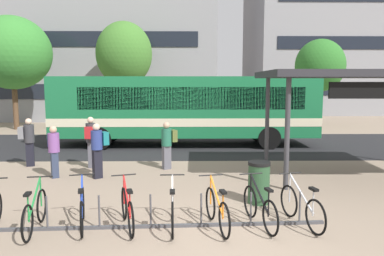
% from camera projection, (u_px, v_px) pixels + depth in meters
% --- Properties ---
extents(ground, '(200.00, 200.00, 0.00)m').
position_uv_depth(ground, '(224.00, 233.00, 7.26)').
color(ground, gray).
extents(bus_lane_asphalt, '(80.00, 7.20, 0.01)m').
position_uv_depth(bus_lane_asphalt, '(202.00, 145.00, 17.50)').
color(bus_lane_asphalt, '#232326').
rests_on(bus_lane_asphalt, ground).
extents(city_bus, '(12.04, 2.63, 3.20)m').
position_uv_depth(city_bus, '(184.00, 107.00, 17.27)').
color(city_bus, '#196B3D').
rests_on(city_bus, ground).
extents(bike_rack, '(7.19, 0.43, 0.70)m').
position_uv_depth(bike_rack, '(151.00, 223.00, 7.53)').
color(bike_rack, '#47474C').
rests_on(bike_rack, ground).
extents(parked_bicycle_green_1, '(0.52, 1.72, 0.99)m').
position_uv_depth(parked_bicycle_green_1, '(35.00, 212.00, 7.33)').
color(parked_bicycle_green_1, black).
rests_on(parked_bicycle_green_1, ground).
extents(parked_bicycle_blue_2, '(0.61, 1.68, 0.99)m').
position_uv_depth(parked_bicycle_blue_2, '(82.00, 209.00, 7.52)').
color(parked_bicycle_blue_2, black).
rests_on(parked_bicycle_blue_2, ground).
extents(parked_bicycle_red_3, '(0.66, 1.66, 0.99)m').
position_uv_depth(parked_bicycle_red_3, '(127.00, 209.00, 7.49)').
color(parked_bicycle_red_3, black).
rests_on(parked_bicycle_red_3, ground).
extents(parked_bicycle_white_4, '(0.52, 1.72, 0.99)m').
position_uv_depth(parked_bicycle_white_4, '(173.00, 210.00, 7.49)').
color(parked_bicycle_white_4, black).
rests_on(parked_bicycle_white_4, ground).
extents(parked_bicycle_orange_5, '(0.55, 1.70, 0.99)m').
position_uv_depth(parked_bicycle_orange_5, '(217.00, 210.00, 7.47)').
color(parked_bicycle_orange_5, black).
rests_on(parked_bicycle_orange_5, ground).
extents(parked_bicycle_black_6, '(0.57, 1.69, 0.99)m').
position_uv_depth(parked_bicycle_black_6, '(260.00, 208.00, 7.59)').
color(parked_bicycle_black_6, black).
rests_on(parked_bicycle_black_6, ground).
extents(parked_bicycle_silver_7, '(0.60, 1.68, 0.99)m').
position_uv_depth(parked_bicycle_silver_7, '(301.00, 207.00, 7.64)').
color(parked_bicycle_silver_7, black).
rests_on(parked_bicycle_silver_7, ground).
extents(transit_shelter, '(6.56, 3.64, 3.28)m').
position_uv_depth(transit_shelter, '(372.00, 77.00, 11.18)').
color(transit_shelter, '#38383D').
rests_on(transit_shelter, ground).
extents(commuter_grey_pack_0, '(0.59, 0.45, 1.70)m').
position_uv_depth(commuter_grey_pack_0, '(28.00, 139.00, 12.96)').
color(commuter_grey_pack_0, black).
rests_on(commuter_grey_pack_0, ground).
extents(commuter_red_pack_1, '(0.35, 0.53, 1.77)m').
position_uv_depth(commuter_red_pack_1, '(91.00, 139.00, 12.72)').
color(commuter_red_pack_1, '#565660').
rests_on(commuter_red_pack_1, ground).
extents(commuter_teal_pack_3, '(0.60, 0.56, 1.70)m').
position_uv_depth(commuter_teal_pack_3, '(98.00, 147.00, 11.34)').
color(commuter_teal_pack_3, black).
rests_on(commuter_teal_pack_3, ground).
extents(commuter_navy_pack_4, '(0.52, 0.60, 1.62)m').
position_uv_depth(commuter_navy_pack_4, '(54.00, 148.00, 11.44)').
color(commuter_navy_pack_4, '#2D3851').
rests_on(commuter_navy_pack_4, ground).
extents(commuter_olive_pack_5, '(0.60, 0.51, 1.61)m').
position_uv_depth(commuter_olive_pack_5, '(168.00, 142.00, 12.57)').
color(commuter_olive_pack_5, '#565660').
rests_on(commuter_olive_pack_5, ground).
extents(trash_bin, '(0.55, 0.55, 1.03)m').
position_uv_depth(trash_bin, '(259.00, 182.00, 9.03)').
color(trash_bin, '#284C2D').
rests_on(trash_bin, ground).
extents(street_tree_0, '(4.70, 4.70, 6.99)m').
position_uv_depth(street_tree_0, '(12.00, 53.00, 22.80)').
color(street_tree_0, brown).
rests_on(street_tree_0, ground).
extents(street_tree_1, '(3.35, 3.35, 5.86)m').
position_uv_depth(street_tree_1, '(320.00, 66.00, 25.23)').
color(street_tree_1, brown).
rests_on(street_tree_1, ground).
extents(street_tree_2, '(3.68, 3.68, 6.92)m').
position_uv_depth(street_tree_2, '(124.00, 54.00, 24.40)').
color(street_tree_2, brown).
rests_on(street_tree_2, ground).
extents(building_left_wing, '(23.41, 11.82, 18.88)m').
position_uv_depth(building_left_wing, '(77.00, 7.00, 32.02)').
color(building_left_wing, gray).
rests_on(building_left_wing, ground).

